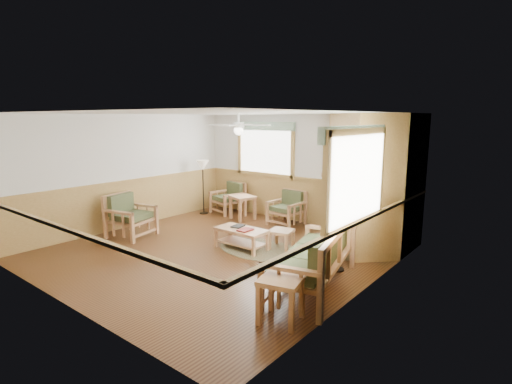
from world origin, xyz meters
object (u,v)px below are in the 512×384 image
Objects in this scene: armchair_left at (131,216)px; end_table_sofa at (281,300)px; end_table_chairs at (243,208)px; floor_lamp_left at (203,187)px; footstool at (281,239)px; floor_lamp_right at (339,228)px; coffee_table at (241,239)px; sofa at (313,257)px; armchair_back_right at (286,208)px; armchair_back_left at (228,198)px.

armchair_left reaches higher than end_table_sofa.
floor_lamp_left is at bearing -171.17° from end_table_chairs.
floor_lamp_right is (1.45, -0.37, 0.57)m from footstool.
armchair_left is at bearing -161.58° from coffee_table.
floor_lamp_left reaches higher than sofa.
end_table_chairs is 1.34m from floor_lamp_left.
armchair_back_right reaches higher than end_table_chairs.
end_table_chairs is at bearing 8.83° from floor_lamp_left.
floor_lamp_left is (-2.80, 1.65, 0.53)m from coffee_table.
floor_lamp_left is 5.07m from floor_lamp_right.
floor_lamp_left reaches higher than armchair_back_left.
sofa is 0.93m from floor_lamp_right.
armchair_left is 4.67m from floor_lamp_right.
coffee_table is at bearing -174.78° from floor_lamp_right.
sofa reaches higher than coffee_table.
floor_lamp_left reaches higher than coffee_table.
armchair_back_left is at bearing 46.84° from floor_lamp_left.
sofa is 3.75m from armchair_back_right.
floor_lamp_right is (4.54, 1.05, 0.28)m from armchair_left.
armchair_left is at bearing -109.29° from end_table_chairs.
end_table_sofa is (3.85, -3.72, -0.01)m from end_table_chairs.
floor_lamp_left is at bearing -130.04° from sofa.
armchair_back_right is 2.50m from floor_lamp_left.
sofa is at bearing -19.55° from coffee_table.
end_table_chairs is at bearing -32.04° from armchair_left.
floor_lamp_right is (4.39, -1.95, 0.34)m from armchair_back_left.
floor_lamp_right reaches higher than floor_lamp_left.
end_table_sofa reaches higher than footstool.
footstool is (-1.48, 1.26, -0.31)m from sofa.
coffee_table is 3.29m from floor_lamp_left.
floor_lamp_right reaches higher than end_table_sofa.
armchair_back_right is 1.40× the size of end_table_sofa.
floor_lamp_right is (-0.25, 2.07, 0.46)m from end_table_sofa.
armchair_back_right is 4.82m from end_table_sofa.
armchair_back_left reaches higher than armchair_back_right.
floor_lamp_left reaches higher than end_table_chairs.
armchair_back_left is at bearing -176.63° from armchair_back_right.
end_table_chairs is (0.80, -0.29, -0.11)m from armchair_back_left.
sofa is 1.97m from footstool.
floor_lamp_left reaches higher than footstool.
sofa is 3.54× the size of end_table_chairs.
armchair_left is at bearing -121.95° from armchair_back_right.
armchair_left is at bearing -102.26° from sofa.
floor_lamp_right is (-0.03, 0.89, 0.26)m from sofa.
coffee_table is at bearing -123.06° from sofa.
armchair_back_right is 0.88× the size of armchair_left.
armchair_back_left is 1.43× the size of end_table_sofa.
footstool is at bearing -31.04° from end_table_chairs.
footstool is at bearing -55.29° from armchair_back_right.
armchair_left reaches higher than armchair_back_right.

